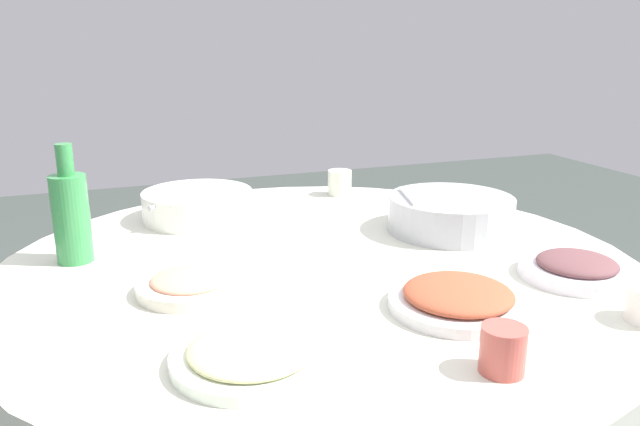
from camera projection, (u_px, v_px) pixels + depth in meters
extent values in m
cylinder|color=#99999E|center=(320.00, 423.00, 1.37)|extent=(0.13, 0.13, 0.67)
cylinder|color=beige|center=(320.00, 272.00, 1.27)|extent=(1.30, 1.30, 0.04)
cylinder|color=#B2B5BA|center=(450.00, 214.00, 1.45)|extent=(0.29, 0.29, 0.08)
ellipsoid|color=white|center=(451.00, 212.00, 1.45)|extent=(0.24, 0.24, 0.09)
cube|color=white|center=(418.00, 196.00, 1.43)|extent=(0.09, 0.16, 0.01)
cylinder|color=white|center=(198.00, 205.00, 1.54)|extent=(0.27, 0.27, 0.07)
cylinder|color=black|center=(198.00, 208.00, 1.55)|extent=(0.24, 0.24, 0.05)
cylinder|color=silver|center=(197.00, 195.00, 1.54)|extent=(0.25, 0.18, 0.01)
cylinder|color=silver|center=(458.00, 303.00, 1.04)|extent=(0.23, 0.23, 0.02)
ellipsoid|color=#A5482E|center=(458.00, 293.00, 1.04)|extent=(0.18, 0.18, 0.04)
cylinder|color=white|center=(251.00, 357.00, 0.87)|extent=(0.23, 0.23, 0.02)
ellipsoid|color=#C3C284|center=(251.00, 349.00, 0.87)|extent=(0.18, 0.18, 0.03)
cylinder|color=silver|center=(190.00, 286.00, 1.11)|extent=(0.19, 0.19, 0.02)
ellipsoid|color=#E49374|center=(190.00, 279.00, 1.11)|extent=(0.14, 0.14, 0.03)
cylinder|color=white|center=(576.00, 271.00, 1.18)|extent=(0.21, 0.21, 0.02)
ellipsoid|color=brown|center=(577.00, 263.00, 1.18)|extent=(0.15, 0.15, 0.03)
cylinder|color=#368947|center=(72.00, 219.00, 1.24)|extent=(0.07, 0.07, 0.18)
cylinder|color=#368947|center=(65.00, 160.00, 1.21)|extent=(0.03, 0.03, 0.06)
cylinder|color=#BD4F46|center=(503.00, 350.00, 0.84)|extent=(0.06, 0.06, 0.07)
cylinder|color=silver|center=(340.00, 183.00, 1.78)|extent=(0.07, 0.07, 0.07)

